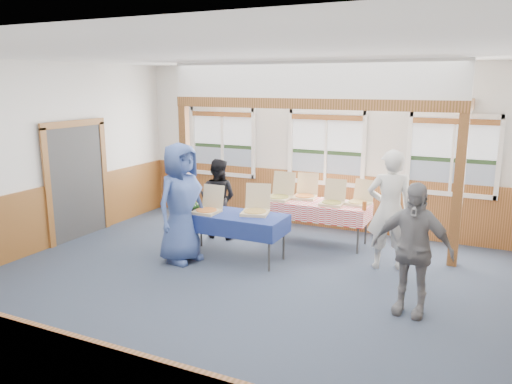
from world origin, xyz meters
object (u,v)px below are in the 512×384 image
Objects in this scene: woman_white at (389,210)px; woman_black at (218,198)px; man_blue at (181,203)px; table_left at (232,217)px; person_grey at (412,249)px; table_right at (320,205)px.

woman_white is 1.26× the size of woman_black.
woman_black is at bearing 17.10° from man_blue.
person_grey is (2.95, -0.82, 0.14)m from table_left.
woman_white is at bearing -52.09° from table_right.
woman_black is at bearing 171.02° from table_right.
table_left is at bearing -43.42° from man_blue.
person_grey is at bearing -83.57° from man_blue.
table_left is at bearing 125.42° from woman_black.
woman_white is 0.97× the size of man_blue.
woman_white is at bearing -58.15° from man_blue.
person_grey is at bearing 91.53° from woman_white.
woman_black is (-1.83, -0.47, 0.04)m from table_right.
woman_black reaches higher than table_left.
woman_white is at bearing 117.59° from person_grey.
man_blue is at bearing 0.29° from woman_white.
woman_black reaches higher than table_right.
man_blue is (0.12, -1.38, 0.23)m from woman_black.
woman_white is (1.35, -0.74, 0.24)m from table_right.
table_right is 2.53m from man_blue.
person_grey is (3.74, -1.73, 0.10)m from woman_black.
person_grey reaches higher than table_right.
woman_white is 1.57m from person_grey.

